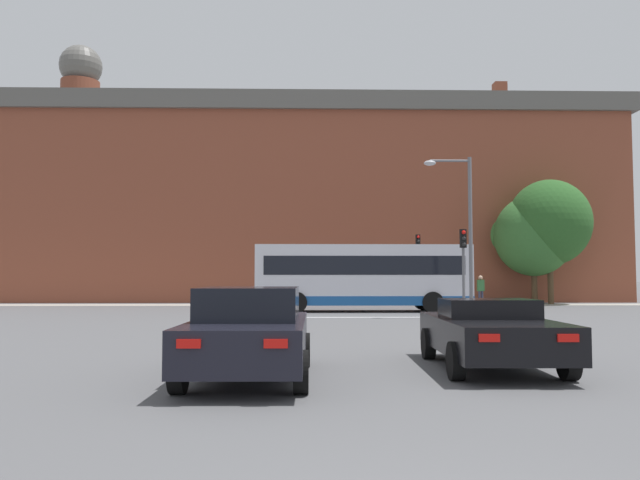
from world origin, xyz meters
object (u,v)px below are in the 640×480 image
at_px(street_lamp_junction, 462,219).
at_px(pedestrian_waiting, 481,288).
at_px(traffic_light_near_right, 463,257).
at_px(traffic_light_far_right, 418,258).
at_px(car_saloon_left, 250,332).
at_px(car_roadster_right, 490,332).
at_px(bus_crossing_lead, 362,276).

bearing_deg(street_lamp_junction, pedestrian_waiting, 70.90).
relative_size(traffic_light_near_right, street_lamp_junction, 0.56).
height_order(traffic_light_far_right, pedestrian_waiting, traffic_light_far_right).
xyz_separation_m(car_saloon_left, traffic_light_near_right, (7.69, 15.99, 1.77)).
bearing_deg(street_lamp_junction, car_roadster_right, -102.25).
relative_size(bus_crossing_lead, pedestrian_waiting, 5.84).
distance_m(car_saloon_left, traffic_light_near_right, 17.83).
bearing_deg(traffic_light_near_right, car_roadster_right, -102.51).
xyz_separation_m(traffic_light_near_right, pedestrian_waiting, (3.66, 10.43, -1.49)).
bearing_deg(pedestrian_waiting, street_lamp_junction, -113.62).
bearing_deg(pedestrian_waiting, car_roadster_right, -109.89).
bearing_deg(traffic_light_near_right, pedestrian_waiting, 70.68).
bearing_deg(traffic_light_far_right, car_roadster_right, -97.27).
xyz_separation_m(car_roadster_right, traffic_light_far_right, (3.22, 25.25, 2.16)).
bearing_deg(traffic_light_far_right, bus_crossing_lead, -121.79).
bearing_deg(bus_crossing_lead, traffic_light_far_right, 148.21).
distance_m(car_roadster_right, traffic_light_near_right, 15.40).
distance_m(car_saloon_left, street_lamp_junction, 17.14).
bearing_deg(car_saloon_left, pedestrian_waiting, 67.50).
bearing_deg(car_roadster_right, pedestrian_waiting, 76.09).
distance_m(car_saloon_left, bus_crossing_lead, 20.39).
bearing_deg(car_roadster_right, street_lamp_junction, 79.21).
relative_size(traffic_light_near_right, traffic_light_far_right, 0.89).
bearing_deg(pedestrian_waiting, car_saloon_left, -117.77).
height_order(car_saloon_left, car_roadster_right, car_saloon_left).
height_order(traffic_light_far_right, street_lamp_junction, street_lamp_junction).
distance_m(traffic_light_near_right, street_lamp_junction, 1.83).
xyz_separation_m(car_roadster_right, pedestrian_waiting, (6.97, 25.35, 0.38)).
bearing_deg(car_saloon_left, street_lamp_junction, 64.54).
relative_size(car_saloon_left, traffic_light_near_right, 1.20).
xyz_separation_m(car_saloon_left, street_lamp_junction, (7.43, 15.09, 3.34)).
bearing_deg(car_saloon_left, traffic_light_near_right, 65.05).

